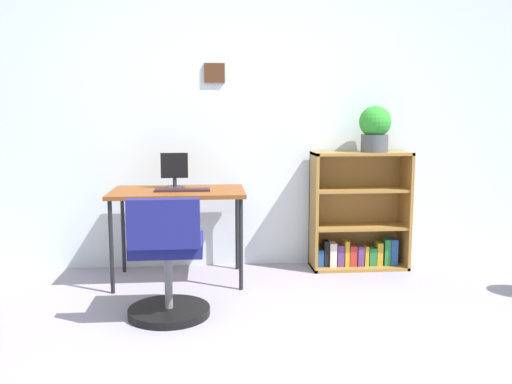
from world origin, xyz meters
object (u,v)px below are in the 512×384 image
keyboard (182,190)px  office_chair (167,265)px  monitor (174,171)px  potted_plant_on_shelf (375,128)px  bookshelf_low (358,217)px  desk (178,197)px

keyboard → office_chair: office_chair is taller
monitor → potted_plant_on_shelf: (1.60, 0.10, 0.33)m
keyboard → bookshelf_low: size_ratio=0.42×
desk → monitor: monitor is taller
desk → office_chair: bearing=-91.9°
desk → potted_plant_on_shelf: 1.67m
monitor → potted_plant_on_shelf: potted_plant_on_shelf is taller
bookshelf_low → potted_plant_on_shelf: 0.75m
office_chair → potted_plant_on_shelf: 2.06m
monitor → keyboard: (0.07, -0.17, -0.12)m
desk → office_chair: office_chair is taller
monitor → potted_plant_on_shelf: size_ratio=0.74×
office_chair → bookshelf_low: bearing=35.0°
desk → potted_plant_on_shelf: size_ratio=2.69×
keyboard → office_chair: bearing=-95.1°
monitor → bookshelf_low: monitor is taller
desk → keyboard: keyboard is taller
monitor → potted_plant_on_shelf: 1.64m
keyboard → monitor: bearing=111.5°
monitor → potted_plant_on_shelf: bearing=3.5°
monitor → office_chair: bearing=-89.9°
office_chair → desk: bearing=88.1°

